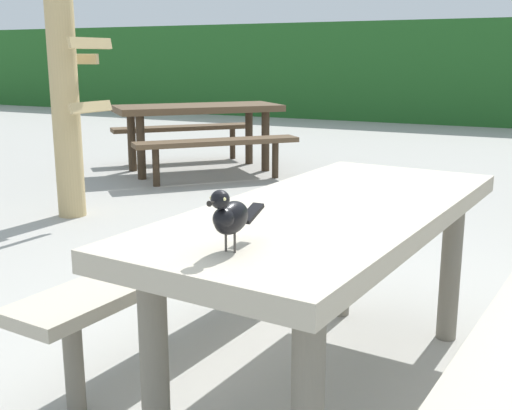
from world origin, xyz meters
TOP-DOWN VIEW (x-y plane):
  - ground_plane at (0.00, 0.00)m, footprint 60.00×60.00m
  - picnic_table_foreground at (0.02, -0.03)m, footprint 1.82×1.86m
  - bird_grackle at (-0.03, -0.71)m, footprint 0.07×0.29m
  - picnic_table_mid_right at (-2.98, 3.89)m, footprint 2.39×2.40m
  - stalk_post_left_side at (-2.81, 1.66)m, footprint 0.43×0.49m

SIDE VIEW (x-z plane):
  - ground_plane at x=0.00m, z-range 0.00..0.00m
  - picnic_table_foreground at x=0.02m, z-range 0.19..0.93m
  - picnic_table_mid_right at x=-2.98m, z-range 0.19..0.93m
  - bird_grackle at x=-0.03m, z-range 0.75..0.94m
  - stalk_post_left_side at x=-2.81m, z-range 0.01..1.90m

